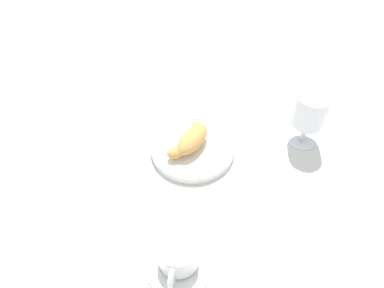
{
  "coord_description": "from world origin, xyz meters",
  "views": [
    {
      "loc": [
        -0.59,
        -0.19,
        0.72
      ],
      "look_at": [
        -0.0,
        0.01,
        0.03
      ],
      "focal_mm": 38.5,
      "sensor_mm": 36.0,
      "label": 1
    }
  ],
  "objects": [
    {
      "name": "ground_plane",
      "position": [
        0.0,
        0.0,
        0.0
      ],
      "size": [
        2.2,
        2.2,
        0.0
      ],
      "primitive_type": "plane",
      "color": "silver"
    },
    {
      "name": "coffee_cup_near",
      "position": [
        -0.27,
        -0.05,
        0.03
      ],
      "size": [
        0.14,
        0.14,
        0.06
      ],
      "color": "white",
      "rests_on": "ground_plane"
    },
    {
      "name": "croissant_large",
      "position": [
        -0.0,
        0.01,
        0.04
      ],
      "size": [
        0.13,
        0.08,
        0.04
      ],
      "color": "#D6994C",
      "rests_on": "pastry_plate"
    },
    {
      "name": "juice_glass_left",
      "position": [
        0.12,
        -0.22,
        0.09
      ],
      "size": [
        0.08,
        0.08,
        0.14
      ],
      "color": "white",
      "rests_on": "ground_plane"
    },
    {
      "name": "pastry_plate",
      "position": [
        -0.0,
        0.01,
        0.01
      ],
      "size": [
        0.19,
        0.19,
        0.02
      ],
      "color": "white",
      "rests_on": "ground_plane"
    }
  ]
}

